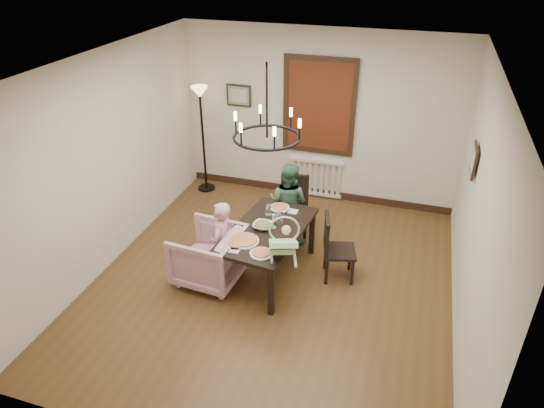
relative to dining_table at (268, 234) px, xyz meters
The scene contains 17 objects.
room_shell 0.82m from the dining_table, 63.48° to the left, with size 4.51×5.00×2.81m.
dining_table is the anchor object (origin of this frame).
chair_far 1.02m from the dining_table, 85.23° to the left, with size 0.41×0.41×0.93m, color black, non-canonical shape.
chair_right 0.95m from the dining_table, 13.64° to the left, with size 0.40×0.40×0.92m, color black, non-canonical shape.
armchair 0.81m from the dining_table, 154.34° to the right, with size 0.80×0.82×0.75m, color #D2A0AC.
elderly_woman 0.62m from the dining_table, 147.73° to the right, with size 0.35×0.23×0.96m, color #CC909F.
seated_man 0.89m from the dining_table, 88.47° to the left, with size 0.50×0.39×1.02m, color #3E6850.
baby_bouncer 0.63m from the dining_table, 53.95° to the right, with size 0.38×0.52×0.34m, color #B2E29C, non-canonical shape.
salad_bowl 0.14m from the dining_table, behind, with size 0.30×0.30×0.07m, color white.
pizza_platter 0.42m from the dining_table, 116.10° to the right, with size 0.36×0.36×0.04m, color tan.
drinking_glass 0.26m from the dining_table, 62.56° to the left, with size 0.07×0.07×0.15m, color silver.
window_blinds 2.51m from the dining_table, 87.26° to the left, with size 1.00×0.03×1.40m, color maroon.
radiator 2.35m from the dining_table, 87.29° to the left, with size 0.92×0.12×0.62m, color silver, non-canonical shape.
picture_back 2.83m from the dining_table, 118.07° to the left, with size 0.42×0.03×0.36m, color black.
picture_right 2.65m from the dining_table, 17.99° to the left, with size 0.42×0.03×0.36m, color black.
floor_lamp 2.70m from the dining_table, 131.76° to the left, with size 0.30×0.30×1.80m, color black, non-canonical shape.
chandelier 1.33m from the dining_table, 45.00° to the right, with size 0.80×0.80×0.04m, color black.
Camera 1 is at (1.50, -4.80, 4.02)m, focal length 32.00 mm.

